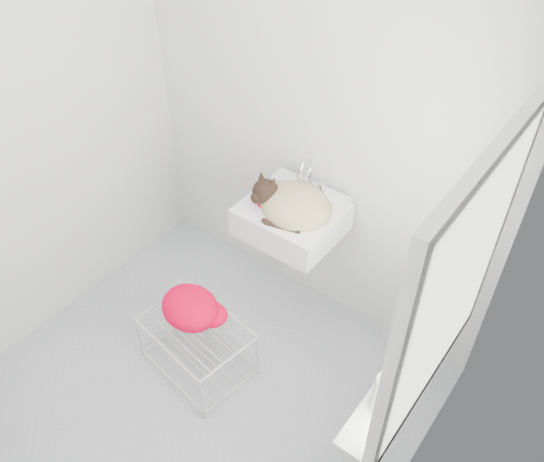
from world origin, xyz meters
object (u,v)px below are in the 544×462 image
Objects in this scene: sink at (292,207)px; cat at (292,204)px; bottle_a at (381,408)px; bottle_c at (429,336)px; bottle_b at (398,383)px; wire_rack at (198,348)px.

cat is at bearing -51.09° from sink.
bottle_a is 1.19× the size of bottle_c.
cat reaches higher than bottle_a.
cat is (0.01, -0.02, 0.04)m from sink.
bottle_c is at bearing 90.00° from bottle_a.
bottle_a is 0.41m from bottle_c.
bottle_a reaches higher than bottle_c.
cat is at bearing 160.55° from bottle_c.
bottle_b is 0.28m from bottle_c.
bottle_a reaches higher than sink.
sink is 2.88× the size of bottle_c.
bottle_b is (0.94, -0.62, 0.00)m from sink.
cat is at bearing 71.89° from wire_rack.
wire_rack is 1.33m from bottle_a.
cat is 2.03× the size of bottle_b.
cat is at bearing 141.51° from bottle_a.
sink is 0.95m from wire_rack.
bottle_a is 1.05× the size of bottle_b.
cat is 0.99m from bottle_c.
bottle_a is at bearing -90.00° from bottle_c.
sink is at bearing 159.90° from bottle_c.
cat is 1.11m from bottle_b.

